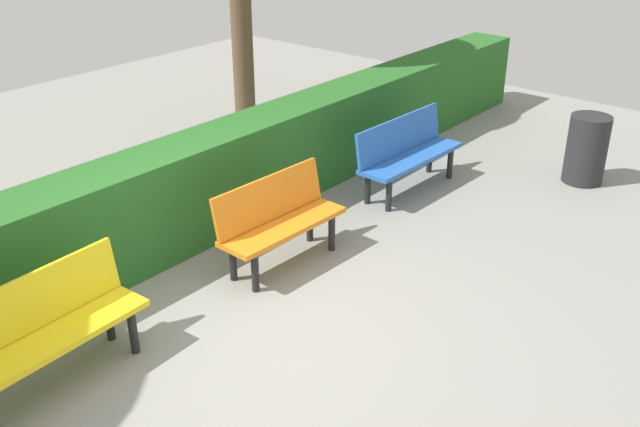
{
  "coord_description": "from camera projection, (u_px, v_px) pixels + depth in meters",
  "views": [
    {
      "loc": [
        3.44,
        3.61,
        3.55
      ],
      "look_at": [
        -1.27,
        -0.3,
        0.55
      ],
      "focal_mm": 40.53,
      "sensor_mm": 36.0,
      "label": 1
    }
  ],
  "objects": [
    {
      "name": "ground_plane",
      "position": [
        251.0,
        334.0,
        6.01
      ],
      "size": [
        16.36,
        16.36,
        0.0
      ],
      "primitive_type": "plane",
      "color": "gray"
    },
    {
      "name": "bench_blue",
      "position": [
        407.0,
        151.0,
        8.48
      ],
      "size": [
        1.57,
        0.51,
        0.86
      ],
      "rotation": [
        0.0,
        0.0,
        -0.04
      ],
      "color": "blue",
      "rests_on": "ground_plane"
    },
    {
      "name": "bench_orange",
      "position": [
        278.0,
        218.0,
        6.9
      ],
      "size": [
        1.37,
        0.52,
        0.86
      ],
      "rotation": [
        0.0,
        0.0,
        -0.04
      ],
      "color": "orange",
      "rests_on": "ground_plane"
    },
    {
      "name": "bench_yellow",
      "position": [
        44.0,
        327.0,
        5.27
      ],
      "size": [
        1.53,
        0.53,
        0.86
      ],
      "rotation": [
        0.0,
        0.0,
        0.05
      ],
      "color": "yellow",
      "rests_on": "ground_plane"
    },
    {
      "name": "hedge_row",
      "position": [
        204.0,
        186.0,
        7.46
      ],
      "size": [
        12.36,
        0.62,
        1.05
      ],
      "primitive_type": "cube",
      "color": "#266023",
      "rests_on": "ground_plane"
    },
    {
      "name": "trash_bin",
      "position": [
        587.0,
        149.0,
        8.7
      ],
      "size": [
        0.48,
        0.48,
        0.83
      ],
      "primitive_type": "cylinder",
      "color": "#262628",
      "rests_on": "ground_plane"
    }
  ]
}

